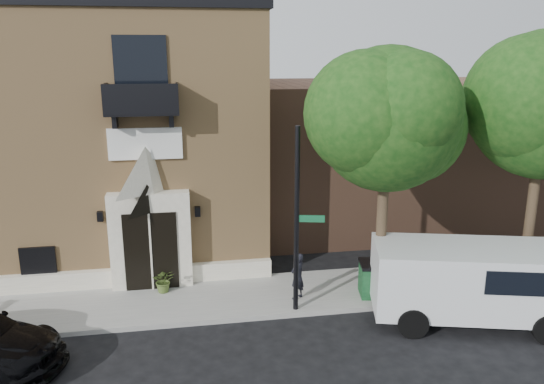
{
  "coord_description": "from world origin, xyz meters",
  "views": [
    {
      "loc": [
        0.13,
        -14.03,
        7.7
      ],
      "look_at": [
        2.9,
        2.0,
        3.39
      ],
      "focal_mm": 35.0,
      "sensor_mm": 36.0,
      "label": 1
    }
  ],
  "objects_px": {
    "cargo_van": "(480,281)",
    "street_sign": "(297,221)",
    "pedestrian_near": "(297,276)",
    "dumpster": "(386,279)",
    "fire_hydrant": "(388,285)"
  },
  "relations": [
    {
      "from": "street_sign",
      "to": "pedestrian_near",
      "type": "distance_m",
      "value": 2.16
    },
    {
      "from": "fire_hydrant",
      "to": "cargo_van",
      "type": "bearing_deg",
      "value": -39.44
    },
    {
      "from": "cargo_van",
      "to": "pedestrian_near",
      "type": "distance_m",
      "value": 5.36
    },
    {
      "from": "cargo_van",
      "to": "pedestrian_near",
      "type": "bearing_deg",
      "value": 172.01
    },
    {
      "from": "cargo_van",
      "to": "dumpster",
      "type": "distance_m",
      "value": 2.85
    },
    {
      "from": "cargo_van",
      "to": "street_sign",
      "type": "bearing_deg",
      "value": 179.5
    },
    {
      "from": "pedestrian_near",
      "to": "fire_hydrant",
      "type": "bearing_deg",
      "value": 133.29
    },
    {
      "from": "dumpster",
      "to": "street_sign",
      "type": "bearing_deg",
      "value": -160.73
    },
    {
      "from": "pedestrian_near",
      "to": "street_sign",
      "type": "bearing_deg",
      "value": 35.95
    },
    {
      "from": "fire_hydrant",
      "to": "pedestrian_near",
      "type": "relative_size",
      "value": 0.53
    },
    {
      "from": "cargo_van",
      "to": "fire_hydrant",
      "type": "distance_m",
      "value": 2.77
    },
    {
      "from": "cargo_van",
      "to": "fire_hydrant",
      "type": "xyz_separation_m",
      "value": [
        -2.06,
        1.69,
        -0.74
      ]
    },
    {
      "from": "cargo_van",
      "to": "fire_hydrant",
      "type": "height_order",
      "value": "cargo_van"
    },
    {
      "from": "cargo_van",
      "to": "street_sign",
      "type": "xyz_separation_m",
      "value": [
        -5.11,
        1.41,
        1.67
      ]
    },
    {
      "from": "cargo_van",
      "to": "street_sign",
      "type": "distance_m",
      "value": 5.56
    }
  ]
}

